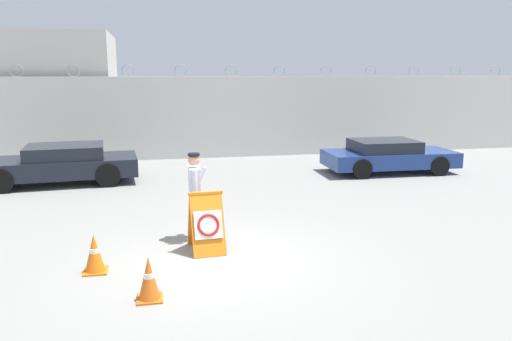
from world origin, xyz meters
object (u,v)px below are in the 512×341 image
object	(u,v)px
traffic_cone_mid	(94,254)
parked_car_far_side	(388,156)
barricade_sign	(207,222)
security_guard	(195,191)
parked_car_front_coupe	(60,164)
traffic_cone_near	(149,279)

from	to	relation	value
traffic_cone_mid	parked_car_far_side	size ratio (longest dim) A/B	0.15
barricade_sign	security_guard	world-z (taller)	security_guard
traffic_cone_mid	parked_car_far_side	xyz separation A→B (m)	(8.84, 7.00, 0.24)
barricade_sign	parked_car_front_coupe	bearing A→B (deg)	115.31
traffic_cone_mid	parked_car_front_coupe	distance (m)	7.61
traffic_cone_mid	parked_car_far_side	distance (m)	11.27
security_guard	traffic_cone_mid	distance (m)	2.41
barricade_sign	parked_car_far_side	size ratio (longest dim) A/B	0.26
traffic_cone_mid	parked_car_front_coupe	world-z (taller)	parked_car_front_coupe
parked_car_front_coupe	barricade_sign	bearing A→B (deg)	114.36
barricade_sign	security_guard	distance (m)	0.88
parked_car_far_side	traffic_cone_near	bearing A→B (deg)	-132.79
barricade_sign	traffic_cone_near	bearing A→B (deg)	-122.98
security_guard	traffic_cone_mid	bearing A→B (deg)	129.34
barricade_sign	traffic_cone_mid	size ratio (longest dim) A/B	1.72
barricade_sign	traffic_cone_mid	distance (m)	2.10
traffic_cone_mid	barricade_sign	bearing A→B (deg)	18.21
traffic_cone_near	traffic_cone_mid	xyz separation A→B (m)	(-0.91, 1.27, -0.00)
traffic_cone_near	barricade_sign	bearing A→B (deg)	60.83
security_guard	parked_car_front_coupe	bearing A→B (deg)	32.85
security_guard	parked_car_far_side	size ratio (longest dim) A/B	0.41
parked_car_front_coupe	parked_car_far_side	bearing A→B (deg)	173.07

